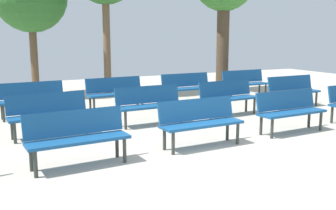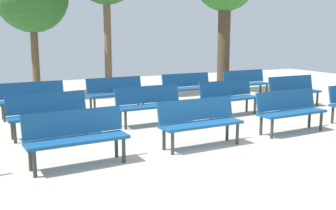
# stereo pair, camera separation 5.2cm
# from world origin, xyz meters

# --- Properties ---
(ground_plane) EXTENTS (26.49, 26.49, 0.00)m
(ground_plane) POSITION_xyz_m (0.00, 0.00, 0.00)
(ground_plane) COLOR #B2A899
(bench_r0_c1) EXTENTS (1.62, 0.57, 0.87)m
(bench_r0_c1) POSITION_xyz_m (-2.33, 1.48, 0.50)
(bench_r0_c1) COLOR navy
(bench_r0_c1) RESTS_ON ground_plane
(bench_r0_c2) EXTENTS (1.62, 0.54, 0.87)m
(bench_r0_c2) POSITION_xyz_m (-0.03, 1.56, 0.50)
(bench_r0_c2) COLOR navy
(bench_r0_c2) RESTS_ON ground_plane
(bench_r0_c3) EXTENTS (1.62, 0.54, 0.87)m
(bench_r0_c3) POSITION_xyz_m (2.23, 1.64, 0.50)
(bench_r0_c3) COLOR navy
(bench_r0_c3) RESTS_ON ground_plane
(bench_r1_c1) EXTENTS (1.62, 0.56, 0.87)m
(bench_r1_c1) POSITION_xyz_m (-2.41, 3.54, 0.50)
(bench_r1_c1) COLOR navy
(bench_r1_c1) RESTS_ON ground_plane
(bench_r1_c2) EXTENTS (1.61, 0.52, 0.87)m
(bench_r1_c2) POSITION_xyz_m (-0.12, 3.64, 0.50)
(bench_r1_c2) COLOR navy
(bench_r1_c2) RESTS_ON ground_plane
(bench_r1_c3) EXTENTS (1.63, 0.58, 0.87)m
(bench_r1_c3) POSITION_xyz_m (2.10, 3.70, 0.50)
(bench_r1_c3) COLOR navy
(bench_r1_c3) RESTS_ON ground_plane
(bench_r1_c4) EXTENTS (1.61, 0.50, 0.87)m
(bench_r1_c4) POSITION_xyz_m (4.42, 3.83, 0.50)
(bench_r1_c4) COLOR navy
(bench_r1_c4) RESTS_ON ground_plane
(bench_r2_c1) EXTENTS (1.62, 0.54, 0.87)m
(bench_r2_c1) POSITION_xyz_m (-2.44, 5.63, 0.50)
(bench_r2_c1) COLOR navy
(bench_r2_c1) RESTS_ON ground_plane
(bench_r2_c2) EXTENTS (1.62, 0.55, 0.87)m
(bench_r2_c2) POSITION_xyz_m (-0.23, 5.71, 0.50)
(bench_r2_c2) COLOR navy
(bench_r2_c2) RESTS_ON ground_plane
(bench_r2_c3) EXTENTS (1.61, 0.50, 0.87)m
(bench_r2_c3) POSITION_xyz_m (2.07, 5.79, 0.50)
(bench_r2_c3) COLOR navy
(bench_r2_c3) RESTS_ON ground_plane
(bench_r2_c4) EXTENTS (1.60, 0.50, 0.87)m
(bench_r2_c4) POSITION_xyz_m (4.29, 5.88, 0.50)
(bench_r2_c4) COLOR navy
(bench_r2_c4) RESTS_ON ground_plane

